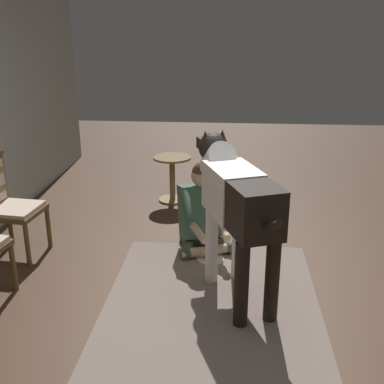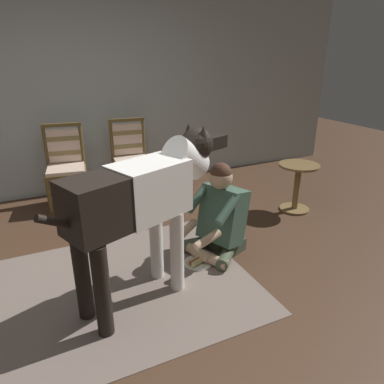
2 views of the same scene
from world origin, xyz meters
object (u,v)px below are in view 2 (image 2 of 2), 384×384
dining_chair_right_of_pair (130,154)px  hot_dog_on_plate (198,261)px  large_dog (144,197)px  dining_chair_left_of_pair (65,161)px  round_side_table (297,183)px  person_sitting_on_floor (219,217)px

dining_chair_right_of_pair → hot_dog_on_plate: size_ratio=3.82×
large_dog → hot_dog_on_plate: (0.54, 0.21, -0.80)m
dining_chair_left_of_pair → large_dog: (0.30, -2.14, 0.28)m
round_side_table → large_dog: bearing=-160.1°
dining_chair_left_of_pair → round_side_table: 2.78m
dining_chair_right_of_pair → round_side_table: (1.60, -1.37, -0.20)m
dining_chair_left_of_pair → large_dog: large_dog is taller
dining_chair_right_of_pair → large_dog: bearing=-103.2°
hot_dog_on_plate → person_sitting_on_floor: bearing=21.2°
dining_chair_right_of_pair → person_sitting_on_floor: size_ratio=1.12×
hot_dog_on_plate → large_dog: bearing=-158.8°
dining_chair_right_of_pair → hot_dog_on_plate: bearing=-88.9°
hot_dog_on_plate → dining_chair_left_of_pair: bearing=113.5°
dining_chair_left_of_pair → round_side_table: dining_chair_left_of_pair is taller
large_dog → round_side_table: (2.10, 0.76, -0.48)m
large_dog → round_side_table: bearing=19.9°
round_side_table → dining_chair_right_of_pair: bearing=139.4°
dining_chair_left_of_pair → round_side_table: size_ratio=1.72×
large_dog → round_side_table: 2.29m
dining_chair_left_of_pair → hot_dog_on_plate: dining_chair_left_of_pair is taller
hot_dog_on_plate → round_side_table: round_side_table is taller
person_sitting_on_floor → round_side_table: 1.38m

